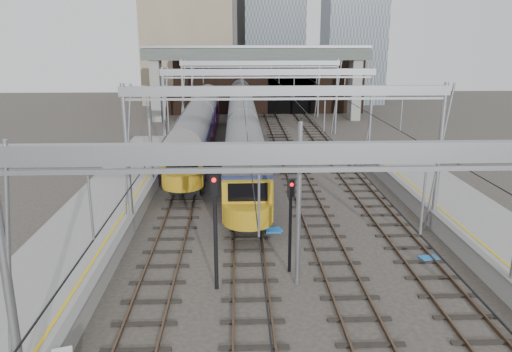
{
  "coord_description": "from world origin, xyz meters",
  "views": [
    {
      "loc": [
        -2.51,
        -17.34,
        10.22
      ],
      "look_at": [
        -1.43,
        10.66,
        2.4
      ],
      "focal_mm": 35.0,
      "sensor_mm": 36.0,
      "label": 1
    }
  ],
  "objects_px": {
    "signal_near_left": "(215,218)",
    "signal_near_centre": "(291,213)",
    "train_second": "(199,124)",
    "train_main": "(241,110)"
  },
  "relations": [
    {
      "from": "train_main",
      "to": "signal_near_centre",
      "type": "xyz_separation_m",
      "value": [
        1.79,
        -34.95,
        0.38
      ]
    },
    {
      "from": "train_second",
      "to": "signal_near_left",
      "type": "distance_m",
      "value": 27.45
    },
    {
      "from": "train_second",
      "to": "signal_near_left",
      "type": "height_order",
      "value": "signal_near_left"
    },
    {
      "from": "train_second",
      "to": "signal_near_centre",
      "type": "distance_m",
      "value": 26.48
    },
    {
      "from": "signal_near_left",
      "to": "signal_near_centre",
      "type": "distance_m",
      "value": 3.56
    },
    {
      "from": "train_main",
      "to": "train_second",
      "type": "distance_m",
      "value": 9.95
    },
    {
      "from": "signal_near_left",
      "to": "signal_near_centre",
      "type": "relative_size",
      "value": 1.16
    },
    {
      "from": "train_second",
      "to": "signal_near_left",
      "type": "relative_size",
      "value": 6.17
    },
    {
      "from": "train_main",
      "to": "signal_near_left",
      "type": "height_order",
      "value": "signal_near_left"
    },
    {
      "from": "train_second",
      "to": "signal_near_centre",
      "type": "height_order",
      "value": "train_second"
    }
  ]
}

